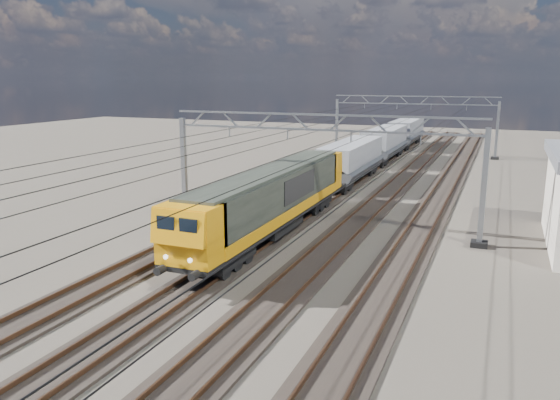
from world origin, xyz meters
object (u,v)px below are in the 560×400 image
at_px(locomotive, 273,197).
at_px(catenary_gantry_mid, 318,167).
at_px(catenary_gantry_far, 413,123).
at_px(hopper_wagon_mid, 385,142).
at_px(hopper_wagon_third, 406,131).
at_px(hopper_wagon_lead, 351,159).

bearing_deg(locomotive, catenary_gantry_mid, 49.69).
height_order(catenary_gantry_far, hopper_wagon_mid, catenary_gantry_far).
relative_size(locomotive, hopper_wagon_mid, 1.62).
bearing_deg(catenary_gantry_mid, hopper_wagon_third, 92.62).
xyz_separation_m(hopper_wagon_lead, hopper_wagon_mid, (0.00, 14.20, 0.00)).
relative_size(catenary_gantry_far, hopper_wagon_third, 1.53).
bearing_deg(catenary_gantry_mid, locomotive, -130.31).
relative_size(catenary_gantry_mid, locomotive, 0.94).
relative_size(catenary_gantry_mid, hopper_wagon_lead, 1.53).
bearing_deg(catenary_gantry_far, hopper_wagon_third, 104.49).
bearing_deg(catenary_gantry_mid, hopper_wagon_lead, 97.43).
bearing_deg(hopper_wagon_third, catenary_gantry_far, -75.51).
bearing_deg(hopper_wagon_lead, catenary_gantry_mid, -82.57).
relative_size(catenary_gantry_mid, hopper_wagon_mid, 1.53).
bearing_deg(hopper_wagon_third, catenary_gantry_mid, -87.38).
distance_m(locomotive, hopper_wagon_lead, 17.70).
height_order(catenary_gantry_mid, hopper_wagon_mid, catenary_gantry_mid).
bearing_deg(locomotive, hopper_wagon_lead, 90.00).
bearing_deg(hopper_wagon_third, locomotive, -90.00).
bearing_deg(catenary_gantry_far, hopper_wagon_lead, -95.53).
distance_m(hopper_wagon_mid, hopper_wagon_third, 14.20).
bearing_deg(locomotive, hopper_wagon_third, 90.00).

